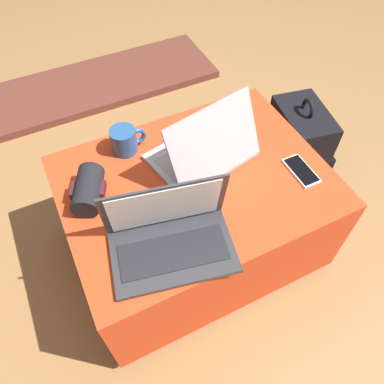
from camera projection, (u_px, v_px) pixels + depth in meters
The scene contains 9 objects.
ground_plane at pixel (195, 246), 1.68m from camera, with size 14.00×14.00×0.00m, color #9E7042.
ottoman at pixel (195, 217), 1.49m from camera, with size 0.93×0.70×0.46m.
laptop_near at pixel (170, 236), 1.11m from camera, with size 0.41×0.30×0.24m.
laptop_far at pixel (205, 151), 1.33m from camera, with size 0.40×0.32×0.25m.
cell_phone at pixel (301, 171), 1.33m from camera, with size 0.07×0.15×0.01m.
backpack at pixel (297, 152), 1.74m from camera, with size 0.28×0.32×0.52m.
wrist_brace at pixel (88, 190), 1.23m from camera, with size 0.15×0.19×0.09m.
coffee_mug at pixel (125, 140), 1.36m from camera, with size 0.13×0.09×0.10m.
fireplace_hearth at pixel (104, 82), 2.38m from camera, with size 1.40×0.50×0.04m.
Camera 1 is at (-0.38, -0.74, 1.48)m, focal length 35.00 mm.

